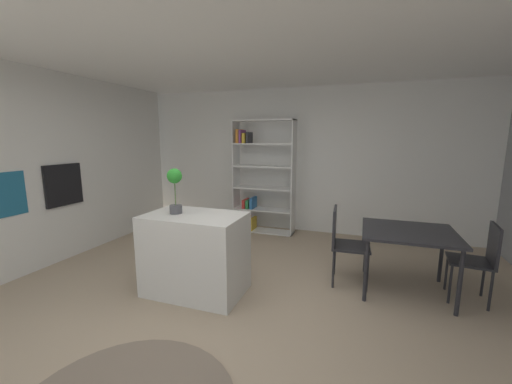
{
  "coord_description": "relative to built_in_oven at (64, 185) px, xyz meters",
  "views": [
    {
      "loc": [
        1.35,
        -2.79,
        1.77
      ],
      "look_at": [
        0.08,
        0.82,
        1.1
      ],
      "focal_mm": 21.63,
      "sensor_mm": 36.0,
      "label": 1
    }
  ],
  "objects": [
    {
      "name": "built_in_oven",
      "position": [
        0.0,
        0.0,
        0.0
      ],
      "size": [
        0.06,
        0.57,
        0.6
      ],
      "color": "black",
      "rests_on": "ground_plane"
    },
    {
      "name": "ceiling_slab",
      "position": [
        2.74,
        -0.44,
        1.62
      ],
      "size": [
        6.92,
        6.11,
        0.06
      ],
      "color": "white",
      "rests_on": "ground_plane"
    },
    {
      "name": "kitchen_island",
      "position": [
        2.31,
        -0.29,
        -0.65
      ],
      "size": [
        1.11,
        0.7,
        0.93
      ],
      "primitive_type": "cube",
      "color": "silver",
      "rests_on": "ground_plane"
    },
    {
      "name": "dining_table",
      "position": [
        4.61,
        0.54,
        -0.45
      ],
      "size": [
        1.0,
        0.92,
        0.73
      ],
      "color": "#232328",
      "rests_on": "ground_plane"
    },
    {
      "name": "open_bookshelf",
      "position": [
        2.23,
        2.23,
        -0.11
      ],
      "size": [
        1.15,
        0.35,
        2.11
      ],
      "color": "white",
      "rests_on": "ground_plane"
    },
    {
      "name": "ground_plane",
      "position": [
        2.74,
        -0.44,
        -1.11
      ],
      "size": [
        9.52,
        9.52,
        0.0
      ],
      "primitive_type": "plane",
      "color": "tan"
    },
    {
      "name": "back_partition",
      "position": [
        2.74,
        2.59,
        0.24
      ],
      "size": [
        6.92,
        0.06,
        2.7
      ],
      "primitive_type": "cube",
      "color": "white",
      "rests_on": "ground_plane"
    },
    {
      "name": "tall_cabinet_run_left",
      "position": [
        -0.34,
        -0.44,
        0.24
      ],
      "size": [
        0.64,
        5.51,
        2.7
      ],
      "primitive_type": "cube",
      "color": "silver",
      "rests_on": "ground_plane"
    },
    {
      "name": "dining_chair_window_side",
      "position": [
        5.32,
        0.53,
        -0.59
      ],
      "size": [
        0.46,
        0.44,
        0.88
      ],
      "rotation": [
        0.0,
        0.0,
        -1.68
      ],
      "color": "#232328",
      "rests_on": "ground_plane"
    },
    {
      "name": "dining_chair_island_side",
      "position": [
        3.89,
        0.54,
        -0.55
      ],
      "size": [
        0.46,
        0.47,
        0.94
      ],
      "rotation": [
        0.0,
        0.0,
        1.62
      ],
      "color": "#232328",
      "rests_on": "ground_plane"
    },
    {
      "name": "potted_plant_on_island",
      "position": [
        2.09,
        -0.3,
        0.14
      ],
      "size": [
        0.17,
        0.17,
        0.51
      ],
      "color": "#4C4C51",
      "rests_on": "kitchen_island"
    }
  ]
}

